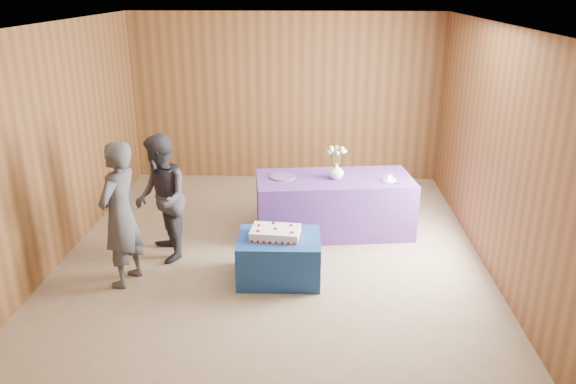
# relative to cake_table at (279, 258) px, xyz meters

# --- Properties ---
(ground) EXTENTS (6.00, 6.00, 0.00)m
(ground) POSITION_rel_cake_table_xyz_m (-0.11, 0.50, -0.25)
(ground) COLOR gray
(ground) RESTS_ON ground
(room_shell) EXTENTS (5.04, 6.04, 2.72)m
(room_shell) POSITION_rel_cake_table_xyz_m (-0.11, 0.50, 1.55)
(room_shell) COLOR brown
(room_shell) RESTS_ON ground
(cake_table) EXTENTS (0.92, 0.72, 0.50)m
(cake_table) POSITION_rel_cake_table_xyz_m (0.00, 0.00, 0.00)
(cake_table) COLOR #1A4091
(cake_table) RESTS_ON ground
(serving_table) EXTENTS (2.10, 1.15, 0.75)m
(serving_table) POSITION_rel_cake_table_xyz_m (0.64, 1.31, 0.12)
(serving_table) COLOR #5A348F
(serving_table) RESTS_ON ground
(sheet_cake) EXTENTS (0.58, 0.42, 0.13)m
(sheet_cake) POSITION_rel_cake_table_xyz_m (-0.04, 0.02, 0.30)
(sheet_cake) COLOR white
(sheet_cake) RESTS_ON cake_table
(vase) EXTENTS (0.21, 0.21, 0.20)m
(vase) POSITION_rel_cake_table_xyz_m (0.66, 1.27, 0.60)
(vase) COLOR silver
(vase) RESTS_ON serving_table
(flower_spray) EXTENTS (0.25, 0.25, 0.19)m
(flower_spray) POSITION_rel_cake_table_xyz_m (0.66, 1.27, 0.86)
(flower_spray) COLOR #39712D
(flower_spray) RESTS_ON vase
(platter) EXTENTS (0.41, 0.41, 0.02)m
(platter) POSITION_rel_cake_table_xyz_m (-0.03, 1.28, 0.51)
(platter) COLOR #6B4B97
(platter) RESTS_ON serving_table
(plate) EXTENTS (0.21, 0.21, 0.01)m
(plate) POSITION_rel_cake_table_xyz_m (1.33, 1.23, 0.51)
(plate) COLOR white
(plate) RESTS_ON serving_table
(cake_slice) EXTENTS (0.08, 0.07, 0.09)m
(cake_slice) POSITION_rel_cake_table_xyz_m (1.33, 1.23, 0.54)
(cake_slice) COLOR white
(cake_slice) RESTS_ON plate
(knife) EXTENTS (0.26, 0.08, 0.00)m
(knife) POSITION_rel_cake_table_xyz_m (1.33, 1.12, 0.50)
(knife) COLOR silver
(knife) RESTS_ON serving_table
(guest_left) EXTENTS (0.52, 0.66, 1.60)m
(guest_left) POSITION_rel_cake_table_xyz_m (-1.68, -0.17, 0.55)
(guest_left) COLOR #3C3E47
(guest_left) RESTS_ON ground
(guest_right) EXTENTS (0.82, 0.90, 1.51)m
(guest_right) POSITION_rel_cake_table_xyz_m (-1.40, 0.44, 0.50)
(guest_right) COLOR #302E38
(guest_right) RESTS_ON ground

